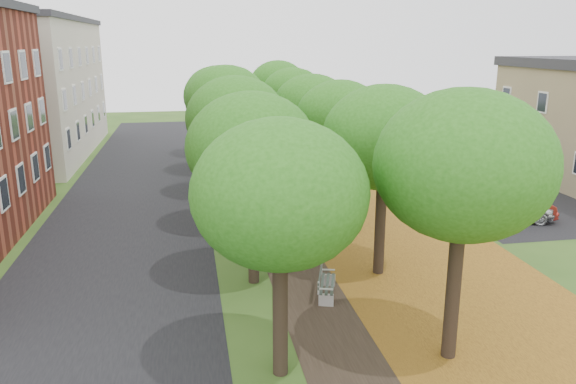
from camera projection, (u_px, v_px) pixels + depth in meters
name	position (u px, v px, depth m)	size (l,w,h in m)	color
ground	(359.00, 365.00, 15.41)	(120.00, 120.00, 0.00)	#2D4C19
street_asphalt	(129.00, 217.00, 28.38)	(8.00, 70.00, 0.01)	black
footpath	(275.00, 209.00, 29.66)	(3.20, 70.00, 0.01)	black
leaf_verge	(366.00, 204.00, 30.51)	(7.50, 70.00, 0.01)	#97641B
parking_lot	(499.00, 193.00, 32.91)	(9.00, 16.00, 0.01)	black
tree_row_west	(231.00, 115.00, 27.97)	(4.37, 34.37, 6.94)	black
tree_row_east	(324.00, 112.00, 28.79)	(4.37, 34.37, 6.94)	black
building_cream	(17.00, 87.00, 42.52)	(10.30, 20.30, 10.40)	beige
bench	(326.00, 284.00, 19.48)	(1.01, 1.87, 0.85)	#2D382F
car_silver	(506.00, 205.00, 27.76)	(1.80, 4.46, 1.52)	silver
car_red	(505.00, 204.00, 27.81)	(1.62, 4.66, 1.53)	maroon
car_grey	(479.00, 189.00, 30.78)	(2.11, 5.19, 1.51)	#323237
car_white	(444.00, 163.00, 37.23)	(2.53, 5.48, 1.52)	silver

